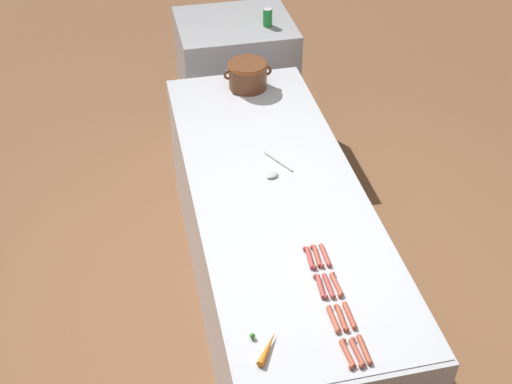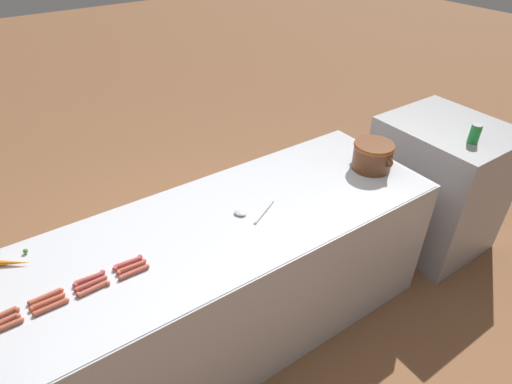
% 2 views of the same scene
% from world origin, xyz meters
% --- Properties ---
extents(ground_plane, '(20.00, 20.00, 0.00)m').
position_xyz_m(ground_plane, '(0.00, 0.00, 0.00)').
color(ground_plane, brown).
extents(griddle_counter, '(0.88, 2.45, 0.88)m').
position_xyz_m(griddle_counter, '(0.00, 0.00, 0.44)').
color(griddle_counter, '#BCBCC1').
rests_on(griddle_counter, ground_plane).
extents(back_cabinet, '(0.83, 0.71, 0.99)m').
position_xyz_m(back_cabinet, '(0.12, 1.75, 0.50)').
color(back_cabinet, '#A0A0A4').
rests_on(back_cabinet, ground_plane).
extents(hot_dog_0, '(0.03, 0.15, 0.02)m').
position_xyz_m(hot_dog_0, '(0.02, -1.09, 0.89)').
color(hot_dog_0, '#B1523A').
rests_on(hot_dog_0, griddle_counter).
extents(hot_dog_1, '(0.03, 0.15, 0.02)m').
position_xyz_m(hot_dog_1, '(0.02, -0.91, 0.89)').
color(hot_dog_1, '#B4533D').
rests_on(hot_dog_1, griddle_counter).
extents(hot_dog_2, '(0.03, 0.15, 0.02)m').
position_xyz_m(hot_dog_2, '(0.02, -0.73, 0.89)').
color(hot_dog_2, '#AF4740').
rests_on(hot_dog_2, griddle_counter).
extents(hot_dog_3, '(0.03, 0.15, 0.02)m').
position_xyz_m(hot_dog_3, '(0.02, -0.55, 0.89)').
color(hot_dog_3, '#B64540').
rests_on(hot_dog_3, griddle_counter).
extents(hot_dog_4, '(0.03, 0.15, 0.02)m').
position_xyz_m(hot_dog_4, '(0.06, -1.09, 0.89)').
color(hot_dog_4, '#AF513D').
rests_on(hot_dog_4, griddle_counter).
extents(hot_dog_5, '(0.03, 0.15, 0.02)m').
position_xyz_m(hot_dog_5, '(0.06, -0.92, 0.89)').
color(hot_dog_5, '#B65138').
rests_on(hot_dog_5, griddle_counter).
extents(hot_dog_6, '(0.02, 0.15, 0.02)m').
position_xyz_m(hot_dog_6, '(0.06, -0.73, 0.89)').
color(hot_dog_6, '#AF4841').
rests_on(hot_dog_6, griddle_counter).
extents(hot_dog_7, '(0.03, 0.15, 0.02)m').
position_xyz_m(hot_dog_7, '(0.06, -0.55, 0.89)').
color(hot_dog_7, '#B44E3A').
rests_on(hot_dog_7, griddle_counter).
extents(hot_dog_8, '(0.02, 0.15, 0.02)m').
position_xyz_m(hot_dog_8, '(0.10, -1.09, 0.89)').
color(hot_dog_8, '#AF523C').
rests_on(hot_dog_8, griddle_counter).
extents(hot_dog_9, '(0.02, 0.15, 0.02)m').
position_xyz_m(hot_dog_9, '(0.09, -0.91, 0.89)').
color(hot_dog_9, '#B84F3A').
rests_on(hot_dog_9, griddle_counter).
extents(hot_dog_10, '(0.03, 0.15, 0.02)m').
position_xyz_m(hot_dog_10, '(0.09, -0.73, 0.89)').
color(hot_dog_10, '#B85340').
rests_on(hot_dog_10, griddle_counter).
extents(hot_dog_11, '(0.02, 0.15, 0.02)m').
position_xyz_m(hot_dog_11, '(0.10, -0.55, 0.89)').
color(hot_dog_11, '#B34E42').
rests_on(hot_dog_11, griddle_counter).
extents(bean_pot, '(0.31, 0.25, 0.17)m').
position_xyz_m(bean_pot, '(0.06, 1.02, 0.98)').
color(bean_pot, brown).
rests_on(bean_pot, griddle_counter).
extents(serving_spoon, '(0.16, 0.25, 0.02)m').
position_xyz_m(serving_spoon, '(0.02, 0.12, 0.89)').
color(serving_spoon, '#B7B7BC').
rests_on(serving_spoon, griddle_counter).
extents(carrot, '(0.12, 0.16, 0.03)m').
position_xyz_m(carrot, '(-0.28, -1.00, 0.90)').
color(carrot, orange).
rests_on(carrot, griddle_counter).
extents(soda_can, '(0.07, 0.07, 0.13)m').
position_xyz_m(soda_can, '(0.33, 1.64, 1.06)').
color(soda_can, '#1E8C38').
rests_on(soda_can, back_cabinet).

